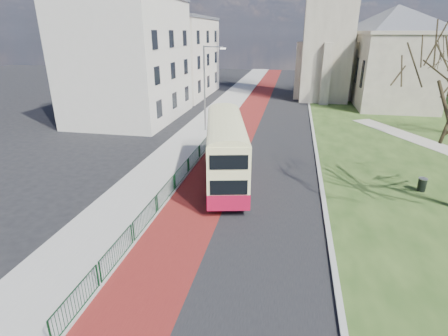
# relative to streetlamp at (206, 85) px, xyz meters

# --- Properties ---
(ground) EXTENTS (160.00, 160.00, 0.00)m
(ground) POSITION_rel_streetlamp_xyz_m (4.35, -18.00, -4.59)
(ground) COLOR black
(ground) RESTS_ON ground
(road_carriageway) EXTENTS (9.00, 120.00, 0.01)m
(road_carriageway) POSITION_rel_streetlamp_xyz_m (5.85, 2.00, -4.59)
(road_carriageway) COLOR black
(road_carriageway) RESTS_ON ground
(bus_lane) EXTENTS (3.40, 120.00, 0.01)m
(bus_lane) POSITION_rel_streetlamp_xyz_m (3.15, 2.00, -4.59)
(bus_lane) COLOR #591414
(bus_lane) RESTS_ON ground
(pavement_west) EXTENTS (4.00, 120.00, 0.12)m
(pavement_west) POSITION_rel_streetlamp_xyz_m (-0.65, 2.00, -4.53)
(pavement_west) COLOR gray
(pavement_west) RESTS_ON ground
(kerb_west) EXTENTS (0.25, 120.00, 0.13)m
(kerb_west) POSITION_rel_streetlamp_xyz_m (1.35, 2.00, -4.53)
(kerb_west) COLOR #999993
(kerb_west) RESTS_ON ground
(kerb_east) EXTENTS (0.25, 80.00, 0.13)m
(kerb_east) POSITION_rel_streetlamp_xyz_m (10.45, 4.00, -4.53)
(kerb_east) COLOR #999993
(kerb_east) RESTS_ON ground
(pedestrian_railing) EXTENTS (0.07, 24.00, 1.12)m
(pedestrian_railing) POSITION_rel_streetlamp_xyz_m (1.40, -14.00, -4.04)
(pedestrian_railing) COLOR #0B3316
(pedestrian_railing) RESTS_ON ground
(gothic_church) EXTENTS (16.38, 18.00, 40.00)m
(gothic_church) POSITION_rel_streetlamp_xyz_m (16.91, 20.00, 8.54)
(gothic_church) COLOR gray
(gothic_church) RESTS_ON ground
(street_block_near) EXTENTS (10.30, 14.30, 13.00)m
(street_block_near) POSITION_rel_streetlamp_xyz_m (-9.65, 4.00, 1.92)
(street_block_near) COLOR beige
(street_block_near) RESTS_ON ground
(street_block_far) EXTENTS (10.30, 16.30, 11.50)m
(street_block_far) POSITION_rel_streetlamp_xyz_m (-9.65, 20.00, 1.17)
(street_block_far) COLOR beige
(street_block_far) RESTS_ON ground
(streetlamp) EXTENTS (2.13, 0.18, 8.00)m
(streetlamp) POSITION_rel_streetlamp_xyz_m (0.00, 0.00, 0.00)
(streetlamp) COLOR gray
(streetlamp) RESTS_ON pavement_west
(bus) EXTENTS (4.43, 10.16, 4.14)m
(bus) POSITION_rel_streetlamp_xyz_m (4.24, -12.05, -2.23)
(bus) COLOR maroon
(bus) RESTS_ON ground
(litter_bin) EXTENTS (0.64, 0.64, 0.85)m
(litter_bin) POSITION_rel_streetlamp_xyz_m (16.49, -11.20, -4.12)
(litter_bin) COLOR black
(litter_bin) RESTS_ON grass_green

